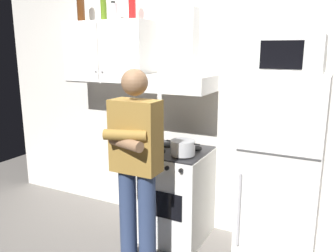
{
  "coord_description": "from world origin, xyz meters",
  "views": [
    {
      "loc": [
        1.26,
        -2.49,
        1.78
      ],
      "look_at": [
        0.0,
        0.0,
        1.15
      ],
      "focal_mm": 36.52,
      "sensor_mm": 36.0,
      "label": 1
    }
  ],
  "objects_px": {
    "microwave": "(290,55)",
    "person_standing": "(136,165)",
    "bottle_canister_steel": "(113,12)",
    "bottle_rum_dark": "(81,7)",
    "cooking_pot": "(183,148)",
    "stove_oven": "(175,194)",
    "refrigerator": "(281,173)",
    "range_hood": "(182,70)",
    "bottle_olive_oil": "(104,8)",
    "bottle_soda_red": "(132,6)",
    "upper_cabinet": "(109,52)"
  },
  "relations": [
    {
      "from": "microwave",
      "to": "upper_cabinet",
      "type": "bearing_deg",
      "value": 176.52
    },
    {
      "from": "microwave",
      "to": "cooking_pot",
      "type": "bearing_deg",
      "value": -170.43
    },
    {
      "from": "refrigerator",
      "to": "microwave",
      "type": "height_order",
      "value": "microwave"
    },
    {
      "from": "range_hood",
      "to": "bottle_soda_red",
      "type": "height_order",
      "value": "bottle_soda_red"
    },
    {
      "from": "stove_oven",
      "to": "refrigerator",
      "type": "relative_size",
      "value": 0.55
    },
    {
      "from": "range_hood",
      "to": "bottle_olive_oil",
      "type": "xyz_separation_m",
      "value": [
        -0.85,
        0.0,
        0.58
      ]
    },
    {
      "from": "refrigerator",
      "to": "bottle_olive_oil",
      "type": "bearing_deg",
      "value": 175.92
    },
    {
      "from": "refrigerator",
      "to": "person_standing",
      "type": "bearing_deg",
      "value": -148.77
    },
    {
      "from": "stove_oven",
      "to": "cooking_pot",
      "type": "height_order",
      "value": "cooking_pot"
    },
    {
      "from": "range_hood",
      "to": "bottle_olive_oil",
      "type": "distance_m",
      "value": 1.03
    },
    {
      "from": "range_hood",
      "to": "microwave",
      "type": "height_order",
      "value": "range_hood"
    },
    {
      "from": "stove_oven",
      "to": "person_standing",
      "type": "relative_size",
      "value": 0.53
    },
    {
      "from": "microwave",
      "to": "cooking_pot",
      "type": "xyz_separation_m",
      "value": [
        -0.82,
        -0.14,
        -0.8
      ]
    },
    {
      "from": "person_standing",
      "to": "bottle_canister_steel",
      "type": "bearing_deg",
      "value": 132.88
    },
    {
      "from": "bottle_canister_steel",
      "to": "bottle_rum_dark",
      "type": "bearing_deg",
      "value": -176.65
    },
    {
      "from": "person_standing",
      "to": "bottle_canister_steel",
      "type": "xyz_separation_m",
      "value": [
        -0.7,
        0.76,
        1.24
      ]
    },
    {
      "from": "bottle_canister_steel",
      "to": "bottle_rum_dark",
      "type": "distance_m",
      "value": 0.39
    },
    {
      "from": "range_hood",
      "to": "person_standing",
      "type": "distance_m",
      "value": 1.01
    },
    {
      "from": "microwave",
      "to": "bottle_canister_steel",
      "type": "height_order",
      "value": "bottle_canister_steel"
    },
    {
      "from": "upper_cabinet",
      "to": "bottle_rum_dark",
      "type": "bearing_deg",
      "value": 179.72
    },
    {
      "from": "cooking_pot",
      "to": "microwave",
      "type": "bearing_deg",
      "value": 9.57
    },
    {
      "from": "microwave",
      "to": "person_standing",
      "type": "relative_size",
      "value": 0.29
    },
    {
      "from": "stove_oven",
      "to": "person_standing",
      "type": "bearing_deg",
      "value": -94.72
    },
    {
      "from": "person_standing",
      "to": "cooking_pot",
      "type": "distance_m",
      "value": 0.52
    },
    {
      "from": "range_hood",
      "to": "bottle_rum_dark",
      "type": "distance_m",
      "value": 1.29
    },
    {
      "from": "cooking_pot",
      "to": "bottle_rum_dark",
      "type": "xyz_separation_m",
      "value": [
        -1.27,
        0.25,
        1.26
      ]
    },
    {
      "from": "upper_cabinet",
      "to": "range_hood",
      "type": "bearing_deg",
      "value": 0.09
    },
    {
      "from": "range_hood",
      "to": "bottle_rum_dark",
      "type": "relative_size",
      "value": 2.36
    },
    {
      "from": "person_standing",
      "to": "bottle_canister_steel",
      "type": "height_order",
      "value": "bottle_canister_steel"
    },
    {
      "from": "bottle_canister_steel",
      "to": "bottle_rum_dark",
      "type": "height_order",
      "value": "bottle_rum_dark"
    },
    {
      "from": "upper_cabinet",
      "to": "bottle_canister_steel",
      "type": "bearing_deg",
      "value": 26.4
    },
    {
      "from": "bottle_olive_oil",
      "to": "bottle_canister_steel",
      "type": "bearing_deg",
      "value": 11.32
    },
    {
      "from": "microwave",
      "to": "bottle_soda_red",
      "type": "bearing_deg",
      "value": 175.36
    },
    {
      "from": "refrigerator",
      "to": "cooking_pot",
      "type": "xyz_separation_m",
      "value": [
        -0.82,
        -0.12,
        0.14
      ]
    },
    {
      "from": "bottle_rum_dark",
      "to": "bottle_soda_red",
      "type": "distance_m",
      "value": 0.61
    },
    {
      "from": "stove_oven",
      "to": "bottle_soda_red",
      "type": "relative_size",
      "value": 3.2
    },
    {
      "from": "person_standing",
      "to": "bottle_rum_dark",
      "type": "xyz_separation_m",
      "value": [
        -1.09,
        0.73,
        1.3
      ]
    },
    {
      "from": "stove_oven",
      "to": "range_hood",
      "type": "xyz_separation_m",
      "value": [
        0.0,
        0.13,
        1.16
      ]
    },
    {
      "from": "cooking_pot",
      "to": "bottle_olive_oil",
      "type": "bearing_deg",
      "value": 165.8
    },
    {
      "from": "cooking_pot",
      "to": "bottle_canister_steel",
      "type": "distance_m",
      "value": 1.51
    },
    {
      "from": "refrigerator",
      "to": "bottle_soda_red",
      "type": "xyz_separation_m",
      "value": [
        -1.48,
        0.14,
        1.38
      ]
    },
    {
      "from": "upper_cabinet",
      "to": "stove_oven",
      "type": "xyz_separation_m",
      "value": [
        0.8,
        -0.13,
        -1.32
      ]
    },
    {
      "from": "cooking_pot",
      "to": "bottle_canister_steel",
      "type": "relative_size",
      "value": 1.71
    },
    {
      "from": "upper_cabinet",
      "to": "bottle_rum_dark",
      "type": "relative_size",
      "value": 2.83
    },
    {
      "from": "range_hood",
      "to": "bottle_canister_steel",
      "type": "height_order",
      "value": "bottle_canister_steel"
    },
    {
      "from": "upper_cabinet",
      "to": "microwave",
      "type": "relative_size",
      "value": 1.88
    },
    {
      "from": "bottle_rum_dark",
      "to": "upper_cabinet",
      "type": "bearing_deg",
      "value": -0.28
    },
    {
      "from": "bottle_canister_steel",
      "to": "person_standing",
      "type": "bearing_deg",
      "value": -47.12
    },
    {
      "from": "bottle_rum_dark",
      "to": "person_standing",
      "type": "bearing_deg",
      "value": -34.0
    },
    {
      "from": "range_hood",
      "to": "upper_cabinet",
      "type": "bearing_deg",
      "value": -179.91
    }
  ]
}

